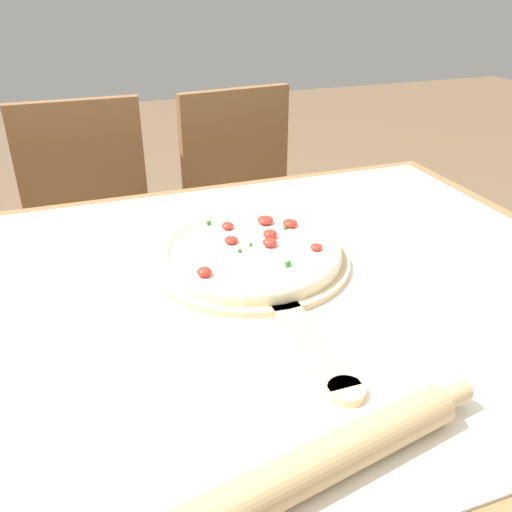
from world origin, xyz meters
TOP-DOWN VIEW (x-y plane):
  - dining_table at (0.00, 0.00)m, footprint 1.31×1.03m
  - towel_cloth at (0.00, 0.00)m, footprint 1.23×0.95m
  - pizza_peel at (0.01, 0.06)m, footprint 0.37×0.58m
  - pizza at (0.02, 0.09)m, footprint 0.33×0.33m
  - rolling_pin at (-0.07, -0.39)m, footprint 0.43×0.11m
  - chair_left at (-0.24, 0.85)m, footprint 0.40×0.40m
  - chair_right at (0.27, 0.85)m, footprint 0.44×0.44m

SIDE VIEW (x-z plane):
  - chair_left at x=-0.24m, z-range 0.07..0.94m
  - chair_right at x=0.27m, z-range 0.07..0.94m
  - dining_table at x=0.00m, z-range 0.27..0.99m
  - towel_cloth at x=0.00m, z-range 0.72..0.73m
  - pizza_peel at x=0.01m, z-range 0.73..0.74m
  - rolling_pin at x=-0.07m, z-range 0.73..0.78m
  - pizza at x=0.02m, z-range 0.74..0.77m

